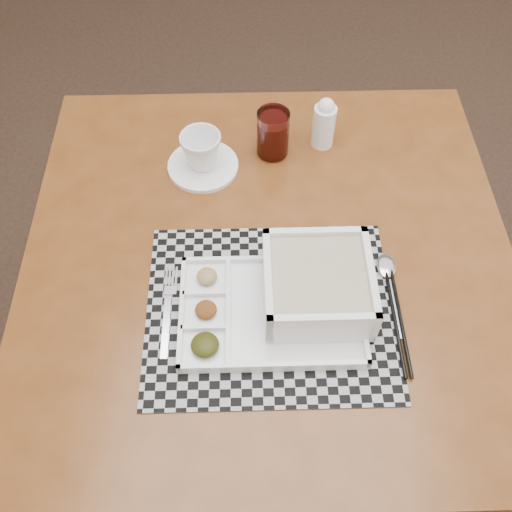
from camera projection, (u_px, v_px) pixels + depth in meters
The scene contains 11 objects.
floor at pixel (486, 199), 2.08m from camera, with size 5.00×5.00×0.00m, color black.
dining_table at pixel (268, 273), 1.14m from camera, with size 1.03×1.03×0.70m.
placemat at pixel (270, 310), 1.01m from camera, with size 0.44×0.37×0.00m, color #98989F.
serving_tray at pixel (304, 293), 0.99m from camera, with size 0.35×0.26×0.09m.
fork at pixel (169, 309), 1.01m from camera, with size 0.04×0.19×0.00m.
spoon at pixel (387, 272), 1.05m from camera, with size 0.04×0.18×0.01m.
chopsticks at pixel (397, 314), 1.00m from camera, with size 0.04×0.24×0.01m.
saucer at pixel (203, 166), 1.21m from camera, with size 0.15×0.15×0.01m, color white.
cup at pixel (201, 151), 1.17m from camera, with size 0.09×0.09×0.08m, color white.
juice_glass at pixel (273, 135), 1.20m from camera, with size 0.07×0.07×0.11m.
creamer_bottle at pixel (324, 123), 1.20m from camera, with size 0.05×0.05×0.12m.
Camera 1 is at (-0.73, -1.42, 1.58)m, focal length 40.00 mm.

